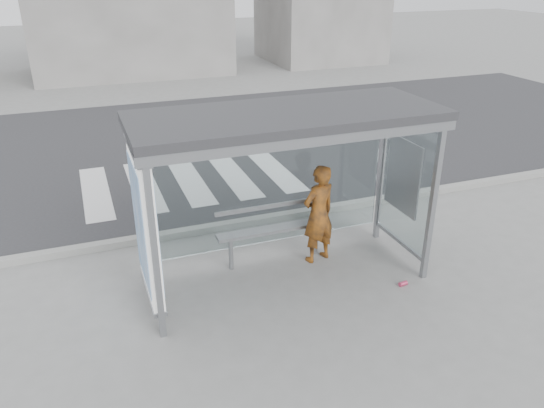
{
  "coord_description": "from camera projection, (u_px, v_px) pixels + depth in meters",
  "views": [
    {
      "loc": [
        -2.63,
        -6.4,
        4.43
      ],
      "look_at": [
        -0.15,
        0.2,
        1.2
      ],
      "focal_mm": 35.0,
      "sensor_mm": 36.0,
      "label": 1
    }
  ],
  "objects": [
    {
      "name": "building_center",
      "position": [
        127.0,
        12.0,
        22.4
      ],
      "size": [
        8.0,
        5.0,
        5.0
      ],
      "primitive_type": "cube",
      "color": "slate",
      "rests_on": "ground"
    },
    {
      "name": "soda_can",
      "position": [
        403.0,
        284.0,
        7.94
      ],
      "size": [
        0.13,
        0.08,
        0.07
      ],
      "primitive_type": "cylinder",
      "rotation": [
        0.0,
        1.57,
        0.11
      ],
      "color": "#F14671",
      "rests_on": "ground"
    },
    {
      "name": "crosswalk",
      "position": [
        189.0,
        180.0,
        11.8
      ],
      "size": [
        4.55,
        3.0,
        0.0
      ],
      "color": "silver",
      "rests_on": "ground"
    },
    {
      "name": "person",
      "position": [
        318.0,
        214.0,
        8.33
      ],
      "size": [
        0.68,
        0.54,
        1.63
      ],
      "primitive_type": "imported",
      "rotation": [
        0.0,
        0.0,
        3.41
      ],
      "color": "red",
      "rests_on": "ground"
    },
    {
      "name": "road",
      "position": [
        187.0,
        144.0,
        14.09
      ],
      "size": [
        30.0,
        10.0,
        0.01
      ],
      "primitive_type": "cube",
      "color": "#2B2B2E",
      "rests_on": "ground"
    },
    {
      "name": "curb",
      "position": [
        246.0,
        222.0,
        9.77
      ],
      "size": [
        30.0,
        0.18,
        0.12
      ],
      "primitive_type": "cube",
      "color": "gray",
      "rests_on": "ground"
    },
    {
      "name": "ground",
      "position": [
        286.0,
        278.0,
        8.13
      ],
      "size": [
        80.0,
        80.0,
        0.0
      ],
      "primitive_type": "plane",
      "color": "slate",
      "rests_on": "ground"
    },
    {
      "name": "bench",
      "position": [
        274.0,
        229.0,
        8.4
      ],
      "size": [
        1.88,
        0.23,
        0.97
      ],
      "color": "gray",
      "rests_on": "ground"
    },
    {
      "name": "bus_shelter",
      "position": [
        260.0,
        158.0,
        7.24
      ],
      "size": [
        4.25,
        1.65,
        2.62
      ],
      "color": "gray",
      "rests_on": "ground"
    }
  ]
}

